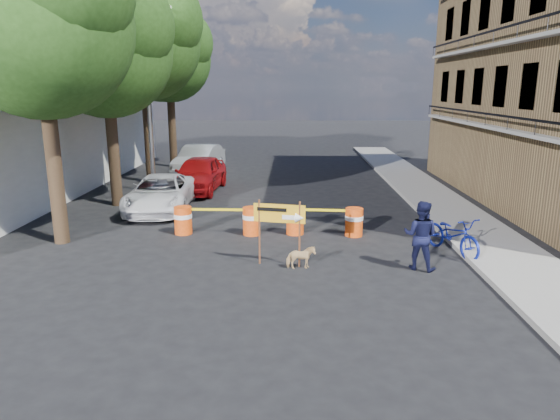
{
  "coord_description": "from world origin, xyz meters",
  "views": [
    {
      "loc": [
        0.2,
        -12.46,
        4.63
      ],
      "look_at": [
        -0.1,
        1.02,
        1.3
      ],
      "focal_mm": 32.0,
      "sensor_mm": 36.0,
      "label": 1
    }
  ],
  "objects_px": {
    "dog": "(301,258)",
    "sedan_red": "(199,174)",
    "barrel_mid_left": "(252,220)",
    "suv_white": "(161,193)",
    "pedestrian": "(420,235)",
    "bicycle": "(454,217)",
    "barrel_mid_right": "(295,220)",
    "barrel_far_right": "(354,221)",
    "barrel_far_left": "(183,220)",
    "detour_sign": "(286,219)",
    "sedan_silver": "(199,160)"
  },
  "relations": [
    {
      "from": "barrel_far_right",
      "to": "barrel_mid_right",
      "type": "bearing_deg",
      "value": 175.33
    },
    {
      "from": "barrel_far_right",
      "to": "detour_sign",
      "type": "xyz_separation_m",
      "value": [
        -2.15,
        -2.82,
        0.82
      ]
    },
    {
      "from": "barrel_far_right",
      "to": "suv_white",
      "type": "distance_m",
      "value": 7.73
    },
    {
      "from": "barrel_mid_left",
      "to": "suv_white",
      "type": "xyz_separation_m",
      "value": [
        -3.75,
        3.18,
        0.2
      ]
    },
    {
      "from": "pedestrian",
      "to": "suv_white",
      "type": "height_order",
      "value": "pedestrian"
    },
    {
      "from": "barrel_far_left",
      "to": "detour_sign",
      "type": "relative_size",
      "value": 0.51
    },
    {
      "from": "barrel_mid_right",
      "to": "suv_white",
      "type": "height_order",
      "value": "suv_white"
    },
    {
      "from": "barrel_far_left",
      "to": "sedan_silver",
      "type": "height_order",
      "value": "sedan_silver"
    },
    {
      "from": "barrel_mid_right",
      "to": "sedan_red",
      "type": "distance_m",
      "value": 8.02
    },
    {
      "from": "barrel_mid_right",
      "to": "pedestrian",
      "type": "relative_size",
      "value": 0.49
    },
    {
      "from": "barrel_far_left",
      "to": "barrel_mid_right",
      "type": "bearing_deg",
      "value": 0.91
    },
    {
      "from": "sedan_red",
      "to": "barrel_mid_right",
      "type": "bearing_deg",
      "value": -53.18
    },
    {
      "from": "detour_sign",
      "to": "bicycle",
      "type": "bearing_deg",
      "value": 24.48
    },
    {
      "from": "pedestrian",
      "to": "barrel_far_left",
      "type": "bearing_deg",
      "value": 0.91
    },
    {
      "from": "barrel_far_right",
      "to": "sedan_red",
      "type": "xyz_separation_m",
      "value": [
        -6.2,
        6.9,
        0.33
      ]
    },
    {
      "from": "barrel_far_left",
      "to": "dog",
      "type": "xyz_separation_m",
      "value": [
        3.74,
        -3.14,
        -0.16
      ]
    },
    {
      "from": "barrel_mid_left",
      "to": "pedestrian",
      "type": "bearing_deg",
      "value": -33.16
    },
    {
      "from": "barrel_far_left",
      "to": "sedan_silver",
      "type": "distance_m",
      "value": 11.56
    },
    {
      "from": "barrel_mid_left",
      "to": "dog",
      "type": "relative_size",
      "value": 1.22
    },
    {
      "from": "pedestrian",
      "to": "sedan_red",
      "type": "height_order",
      "value": "pedestrian"
    },
    {
      "from": "suv_white",
      "to": "sedan_silver",
      "type": "distance_m",
      "value": 8.32
    },
    {
      "from": "barrel_mid_left",
      "to": "sedan_red",
      "type": "xyz_separation_m",
      "value": [
        -2.92,
        6.84,
        0.33
      ]
    },
    {
      "from": "barrel_mid_right",
      "to": "sedan_silver",
      "type": "xyz_separation_m",
      "value": [
        -5.14,
        11.4,
        0.32
      ]
    },
    {
      "from": "barrel_far_left",
      "to": "detour_sign",
      "type": "bearing_deg",
      "value": -41.07
    },
    {
      "from": "dog",
      "to": "suv_white",
      "type": "relative_size",
      "value": 0.15
    },
    {
      "from": "barrel_far_left",
      "to": "pedestrian",
      "type": "bearing_deg",
      "value": -24.09
    },
    {
      "from": "barrel_mid_left",
      "to": "detour_sign",
      "type": "bearing_deg",
      "value": -68.62
    },
    {
      "from": "barrel_far_left",
      "to": "sedan_silver",
      "type": "xyz_separation_m",
      "value": [
        -1.52,
        11.45,
        0.32
      ]
    },
    {
      "from": "barrel_far_right",
      "to": "bicycle",
      "type": "xyz_separation_m",
      "value": [
        2.58,
        -1.71,
        0.6
      ]
    },
    {
      "from": "bicycle",
      "to": "sedan_red",
      "type": "height_order",
      "value": "bicycle"
    },
    {
      "from": "barrel_mid_left",
      "to": "pedestrian",
      "type": "height_order",
      "value": "pedestrian"
    },
    {
      "from": "sedan_red",
      "to": "dog",
      "type": "bearing_deg",
      "value": -61.74
    },
    {
      "from": "barrel_far_right",
      "to": "sedan_silver",
      "type": "xyz_separation_m",
      "value": [
        -7.02,
        11.55,
        0.32
      ]
    },
    {
      "from": "barrel_far_right",
      "to": "pedestrian",
      "type": "relative_size",
      "value": 0.49
    },
    {
      "from": "pedestrian",
      "to": "barrel_mid_right",
      "type": "bearing_deg",
      "value": -19.09
    },
    {
      "from": "barrel_mid_left",
      "to": "suv_white",
      "type": "height_order",
      "value": "suv_white"
    },
    {
      "from": "barrel_far_left",
      "to": "barrel_far_right",
      "type": "bearing_deg",
      "value": -1.0
    },
    {
      "from": "barrel_far_right",
      "to": "dog",
      "type": "distance_m",
      "value": 3.52
    },
    {
      "from": "sedan_red",
      "to": "pedestrian",
      "type": "bearing_deg",
      "value": -48.44
    },
    {
      "from": "bicycle",
      "to": "barrel_mid_right",
      "type": "bearing_deg",
      "value": 133.41
    },
    {
      "from": "detour_sign",
      "to": "dog",
      "type": "relative_size",
      "value": 2.4
    },
    {
      "from": "dog",
      "to": "sedan_red",
      "type": "height_order",
      "value": "sedan_red"
    },
    {
      "from": "pedestrian",
      "to": "bicycle",
      "type": "bearing_deg",
      "value": -109.84
    },
    {
      "from": "dog",
      "to": "barrel_mid_left",
      "type": "bearing_deg",
      "value": 15.96
    },
    {
      "from": "detour_sign",
      "to": "dog",
      "type": "bearing_deg",
      "value": -18.43
    },
    {
      "from": "barrel_far_left",
      "to": "pedestrian",
      "type": "height_order",
      "value": "pedestrian"
    },
    {
      "from": "sedan_red",
      "to": "sedan_silver",
      "type": "distance_m",
      "value": 4.72
    },
    {
      "from": "sedan_silver",
      "to": "barrel_far_left",
      "type": "bearing_deg",
      "value": -74.82
    },
    {
      "from": "barrel_far_right",
      "to": "suv_white",
      "type": "height_order",
      "value": "suv_white"
    },
    {
      "from": "sedan_silver",
      "to": "suv_white",
      "type": "bearing_deg",
      "value": -82.4
    }
  ]
}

